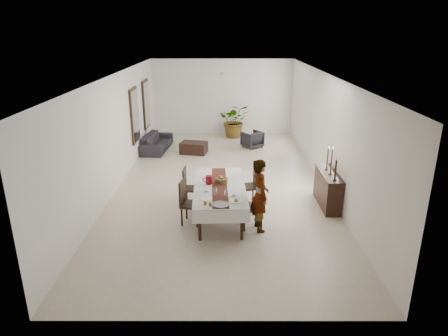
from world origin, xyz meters
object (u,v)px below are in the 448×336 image
(red_pitcher, at_px, (209,180))
(woman, at_px, (260,195))
(dining_table_top, at_px, (220,188))
(sideboard_body, at_px, (328,190))
(sofa, at_px, (157,142))

(red_pitcher, relative_size, woman, 0.12)
(dining_table_top, distance_m, sideboard_body, 2.89)
(red_pitcher, relative_size, sideboard_body, 0.14)
(red_pitcher, relative_size, sofa, 0.10)
(woman, distance_m, sofa, 7.25)
(sideboard_body, bearing_deg, woman, -144.86)
(red_pitcher, bearing_deg, sideboard_body, 9.08)
(dining_table_top, bearing_deg, red_pitcher, 149.04)
(dining_table_top, xyz_separation_m, woman, (0.92, -0.69, 0.09))
(sideboard_body, relative_size, sofa, 0.71)
(woman, bearing_deg, sideboard_body, -66.02)
(red_pitcher, bearing_deg, woman, -35.32)
(red_pitcher, height_order, sideboard_body, red_pitcher)
(woman, relative_size, sofa, 0.82)
(red_pitcher, height_order, woman, woman)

